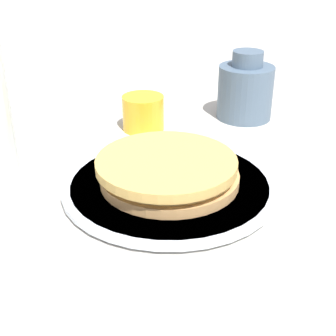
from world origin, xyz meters
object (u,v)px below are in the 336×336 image
object	(u,v)px
plate	(168,185)
cream_jug	(245,90)
juice_glass	(143,113)
pancake_stack	(168,169)

from	to	relation	value
plate	cream_jug	xyz separation A→B (m)	(0.07, -0.30, 0.05)
plate	juice_glass	distance (m)	0.22
juice_glass	cream_jug	size ratio (longest dim) A/B	0.58
pancake_stack	juice_glass	size ratio (longest dim) A/B	2.75
plate	cream_jug	world-z (taller)	cream_jug
pancake_stack	cream_jug	world-z (taller)	cream_jug
pancake_stack	juice_glass	bearing A→B (deg)	-38.52
juice_glass	cream_jug	distance (m)	0.20
pancake_stack	juice_glass	xyz separation A→B (m)	(0.17, -0.14, -0.00)
pancake_stack	plate	bearing A→B (deg)	109.98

